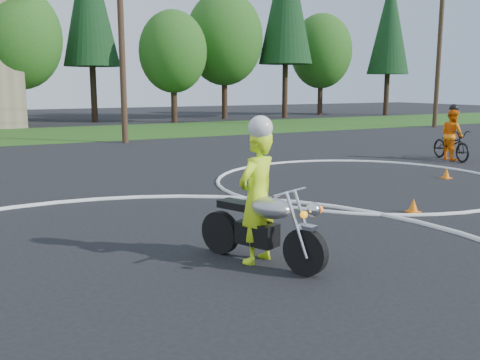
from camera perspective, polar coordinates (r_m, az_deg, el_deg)
name	(u,v)px	position (r m, az deg, el deg)	size (l,w,h in m)	color
course_markings	(235,243)	(9.06, -0.54, -6.79)	(19.05, 19.05, 0.12)	silver
primary_motorcycle	(263,226)	(7.93, 2.45, -4.97)	(1.09, 2.14, 1.19)	black
rider_primary_grp	(257,193)	(7.93, 1.86, -1.36)	(0.86, 0.73, 2.21)	#CEFF1A
rider_second_grp	(452,140)	(20.48, 21.64, 3.95)	(1.23, 2.18, 1.99)	black
treeline	(200,31)	(41.62, -4.29, 15.54)	(38.20, 8.10, 14.52)	#382619
utility_poles	(121,27)	(25.42, -12.57, 15.63)	(41.60, 1.12, 10.00)	#473321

